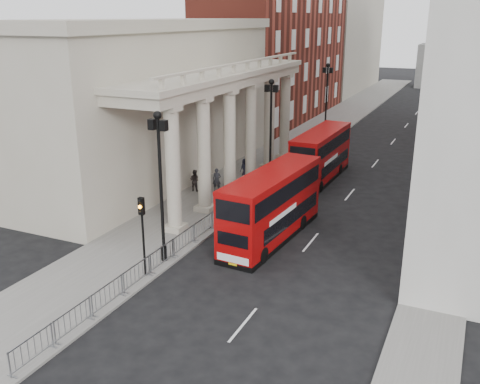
{
  "coord_description": "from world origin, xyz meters",
  "views": [
    {
      "loc": [
        14.44,
        -18.86,
        13.01
      ],
      "look_at": [
        1.56,
        9.41,
        2.77
      ],
      "focal_mm": 40.0,
      "sensor_mm": 36.0,
      "label": 1
    }
  ],
  "objects_px": {
    "pedestrian_b": "(195,180)",
    "pedestrian_a": "(217,180)",
    "bus_far": "(321,154)",
    "lamp_post_north": "(327,98)",
    "bus_near": "(272,204)",
    "traffic_light": "(142,222)",
    "lamp_post_mid": "(271,124)",
    "pedestrian_c": "(245,169)",
    "lamp_post_south": "(160,177)"
  },
  "relations": [
    {
      "from": "pedestrian_b",
      "to": "pedestrian_a",
      "type": "bearing_deg",
      "value": -155.83
    },
    {
      "from": "bus_far",
      "to": "pedestrian_b",
      "type": "relative_size",
      "value": 5.7
    },
    {
      "from": "pedestrian_b",
      "to": "lamp_post_north",
      "type": "bearing_deg",
      "value": -100.78
    },
    {
      "from": "bus_near",
      "to": "traffic_light",
      "type": "bearing_deg",
      "value": -114.17
    },
    {
      "from": "lamp_post_mid",
      "to": "pedestrian_c",
      "type": "distance_m",
      "value": 4.53
    },
    {
      "from": "lamp_post_south",
      "to": "pedestrian_b",
      "type": "distance_m",
      "value": 13.05
    },
    {
      "from": "bus_far",
      "to": "pedestrian_a",
      "type": "height_order",
      "value": "bus_far"
    },
    {
      "from": "lamp_post_south",
      "to": "pedestrian_b",
      "type": "bearing_deg",
      "value": 111.29
    },
    {
      "from": "lamp_post_mid",
      "to": "bus_far",
      "type": "distance_m",
      "value": 5.27
    },
    {
      "from": "traffic_light",
      "to": "lamp_post_south",
      "type": "bearing_deg",
      "value": 92.84
    },
    {
      "from": "lamp_post_south",
      "to": "bus_far",
      "type": "relative_size",
      "value": 0.87
    },
    {
      "from": "traffic_light",
      "to": "lamp_post_mid",
      "type": "bearing_deg",
      "value": 90.32
    },
    {
      "from": "bus_far",
      "to": "lamp_post_south",
      "type": "bearing_deg",
      "value": -98.73
    },
    {
      "from": "lamp_post_south",
      "to": "lamp_post_mid",
      "type": "bearing_deg",
      "value": 90.0
    },
    {
      "from": "bus_near",
      "to": "bus_far",
      "type": "bearing_deg",
      "value": 97.77
    },
    {
      "from": "pedestrian_a",
      "to": "bus_far",
      "type": "bearing_deg",
      "value": 29.79
    },
    {
      "from": "lamp_post_mid",
      "to": "lamp_post_north",
      "type": "distance_m",
      "value": 16.0
    },
    {
      "from": "lamp_post_mid",
      "to": "pedestrian_a",
      "type": "bearing_deg",
      "value": -128.0
    },
    {
      "from": "lamp_post_north",
      "to": "traffic_light",
      "type": "distance_m",
      "value": 34.07
    },
    {
      "from": "bus_near",
      "to": "bus_far",
      "type": "relative_size",
      "value": 1.04
    },
    {
      "from": "traffic_light",
      "to": "pedestrian_a",
      "type": "bearing_deg",
      "value": 101.99
    },
    {
      "from": "lamp_post_south",
      "to": "lamp_post_north",
      "type": "xyz_separation_m",
      "value": [
        0.0,
        32.0,
        0.0
      ]
    },
    {
      "from": "lamp_post_south",
      "to": "traffic_light",
      "type": "height_order",
      "value": "lamp_post_south"
    },
    {
      "from": "pedestrian_c",
      "to": "bus_far",
      "type": "bearing_deg",
      "value": 37.37
    },
    {
      "from": "lamp_post_mid",
      "to": "bus_near",
      "type": "bearing_deg",
      "value": -67.98
    },
    {
      "from": "lamp_post_south",
      "to": "pedestrian_b",
      "type": "relative_size",
      "value": 4.95
    },
    {
      "from": "traffic_light",
      "to": "pedestrian_a",
      "type": "xyz_separation_m",
      "value": [
        -3.03,
        14.27,
        -2.09
      ]
    },
    {
      "from": "traffic_light",
      "to": "pedestrian_b",
      "type": "xyz_separation_m",
      "value": [
        -4.62,
        13.61,
        -2.15
      ]
    },
    {
      "from": "lamp_post_north",
      "to": "bus_far",
      "type": "xyz_separation_m",
      "value": [
        3.35,
        -13.02,
        -2.76
      ]
    },
    {
      "from": "lamp_post_mid",
      "to": "pedestrian_c",
      "type": "bearing_deg",
      "value": 177.33
    },
    {
      "from": "bus_far",
      "to": "pedestrian_c",
      "type": "relative_size",
      "value": 5.54
    },
    {
      "from": "lamp_post_north",
      "to": "pedestrian_c",
      "type": "xyz_separation_m",
      "value": [
        -2.26,
        -15.89,
        -3.92
      ]
    },
    {
      "from": "pedestrian_b",
      "to": "lamp_post_south",
      "type": "bearing_deg",
      "value": 112.98
    },
    {
      "from": "traffic_light",
      "to": "bus_near",
      "type": "relative_size",
      "value": 0.43
    },
    {
      "from": "pedestrian_c",
      "to": "pedestrian_b",
      "type": "bearing_deg",
      "value": -106.29
    },
    {
      "from": "lamp_post_mid",
      "to": "bus_near",
      "type": "distance_m",
      "value": 11.53
    },
    {
      "from": "lamp_post_north",
      "to": "pedestrian_b",
      "type": "bearing_deg",
      "value": -102.48
    },
    {
      "from": "bus_far",
      "to": "pedestrian_a",
      "type": "xyz_separation_m",
      "value": [
        -6.28,
        -6.73,
        -1.14
      ]
    },
    {
      "from": "pedestrian_a",
      "to": "pedestrian_c",
      "type": "bearing_deg",
      "value": 63.0
    },
    {
      "from": "traffic_light",
      "to": "bus_far",
      "type": "bearing_deg",
      "value": 81.2
    },
    {
      "from": "traffic_light",
      "to": "pedestrian_c",
      "type": "height_order",
      "value": "traffic_light"
    },
    {
      "from": "lamp_post_mid",
      "to": "pedestrian_b",
      "type": "bearing_deg",
      "value": -135.71
    },
    {
      "from": "lamp_post_north",
      "to": "bus_far",
      "type": "distance_m",
      "value": 13.72
    },
    {
      "from": "traffic_light",
      "to": "bus_near",
      "type": "bearing_deg",
      "value": 61.71
    },
    {
      "from": "lamp_post_north",
      "to": "lamp_post_mid",
      "type": "bearing_deg",
      "value": -90.0
    },
    {
      "from": "lamp_post_mid",
      "to": "bus_near",
      "type": "relative_size",
      "value": 0.84
    },
    {
      "from": "lamp_post_north",
      "to": "lamp_post_south",
      "type": "bearing_deg",
      "value": -90.0
    },
    {
      "from": "lamp_post_south",
      "to": "bus_near",
      "type": "distance_m",
      "value": 7.51
    },
    {
      "from": "lamp_post_mid",
      "to": "bus_far",
      "type": "height_order",
      "value": "lamp_post_mid"
    },
    {
      "from": "bus_far",
      "to": "bus_near",
      "type": "bearing_deg",
      "value": -85.07
    }
  ]
}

